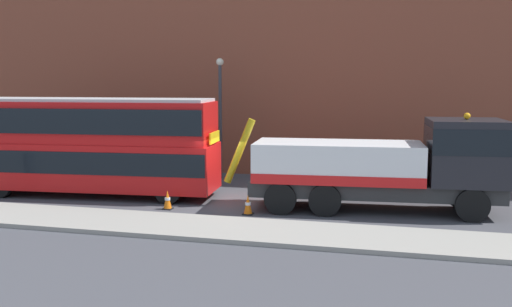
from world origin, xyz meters
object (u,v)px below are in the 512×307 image
at_px(double_decker_bus, 85,142).
at_px(traffic_cone_near_bus, 168,200).
at_px(street_lamp, 220,108).
at_px(recovery_tow_truck, 387,164).
at_px(traffic_cone_midway, 248,205).

bearing_deg(double_decker_bus, traffic_cone_near_bus, -25.29).
bearing_deg(street_lamp, double_decker_bus, -128.86).
distance_m(traffic_cone_near_bus, street_lamp, 7.53).
relative_size(recovery_tow_truck, traffic_cone_near_bus, 14.20).
relative_size(traffic_cone_near_bus, street_lamp, 0.12).
xyz_separation_m(recovery_tow_truck, traffic_cone_near_bus, (-7.94, -1.66, -1.42)).
height_order(traffic_cone_near_bus, traffic_cone_midway, same).
bearing_deg(recovery_tow_truck, double_decker_bus, 175.47).
relative_size(recovery_tow_truck, street_lamp, 1.75).
distance_m(traffic_cone_near_bus, traffic_cone_midway, 3.14).
relative_size(recovery_tow_truck, traffic_cone_midway, 14.20).
xyz_separation_m(recovery_tow_truck, street_lamp, (-8.05, 5.19, 1.71)).
height_order(traffic_cone_midway, street_lamp, street_lamp).
bearing_deg(recovery_tow_truck, traffic_cone_near_bus, -172.91).
distance_m(double_decker_bus, traffic_cone_near_bus, 4.98).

